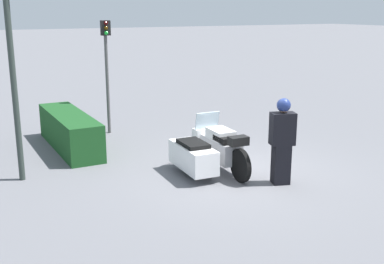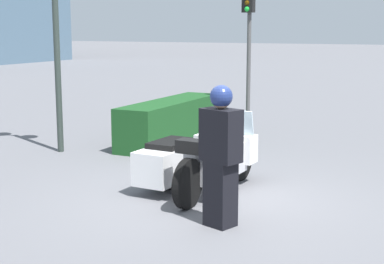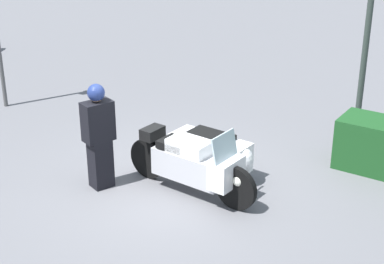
% 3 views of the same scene
% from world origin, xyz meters
% --- Properties ---
extents(ground_plane, '(160.00, 160.00, 0.00)m').
position_xyz_m(ground_plane, '(0.00, 0.00, 0.00)').
color(ground_plane, slate).
extents(police_motorcycle, '(2.45, 1.38, 1.17)m').
position_xyz_m(police_motorcycle, '(0.58, 0.50, 0.48)').
color(police_motorcycle, black).
rests_on(police_motorcycle, ground).
extents(officer_rider, '(0.43, 0.55, 1.76)m').
position_xyz_m(officer_rider, '(-0.81, -0.48, 0.93)').
color(officer_rider, black).
rests_on(officer_rider, ground).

